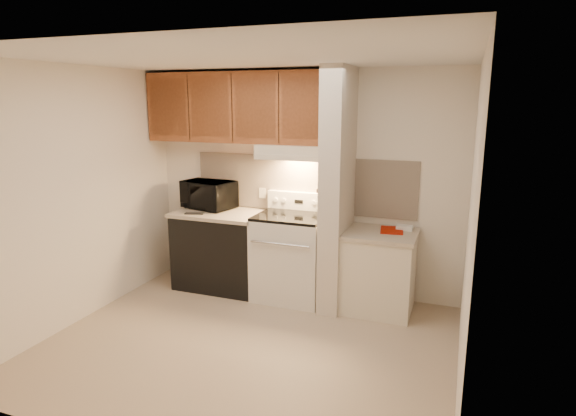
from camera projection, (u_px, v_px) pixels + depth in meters
The scene contains 50 objects.
floor at pixel (248, 344), 4.37m from camera, with size 3.60×3.60×0.00m, color tan.
ceiling at pixel (242, 57), 3.82m from camera, with size 3.60×3.60×0.00m, color white.
wall_back at pixel (302, 183), 5.47m from camera, with size 3.60×0.02×2.50m, color white.
wall_left at pixel (79, 196), 4.71m from camera, with size 0.02×3.00×2.50m, color white.
wall_right at pixel (470, 230), 3.49m from camera, with size 0.02×3.00×2.50m, color white.
backsplash at pixel (301, 184), 5.46m from camera, with size 2.60×0.02×0.63m, color #FFE5CC.
range_body at pixel (291, 258), 5.33m from camera, with size 0.76×0.65×0.92m, color silver.
oven_window at pixel (281, 263), 5.03m from camera, with size 0.50×0.01×0.30m, color black.
oven_handle at pixel (280, 244), 4.94m from camera, with size 0.02×0.02×0.65m, color silver.
cooktop at pixel (291, 216), 5.22m from camera, with size 0.74×0.64×0.03m, color black.
range_backguard at pixel (300, 201), 5.46m from camera, with size 0.76×0.08×0.20m, color silver.
range_display at pixel (299, 202), 5.42m from camera, with size 0.10×0.01×0.04m, color black.
range_knob_left_outer at pixel (276, 200), 5.51m from camera, with size 0.05×0.05×0.02m, color silver.
range_knob_left_inner at pixel (284, 200), 5.48m from camera, with size 0.05×0.05×0.02m, color silver.
range_knob_right_inner at pixel (314, 203), 5.36m from camera, with size 0.05×0.05×0.02m, color silver.
range_knob_right_outer at pixel (323, 203), 5.32m from camera, with size 0.05×0.05×0.02m, color silver.
dishwasher_front at pixel (221, 251), 5.64m from camera, with size 1.00×0.63×0.87m, color black.
left_countertop at pixel (220, 213), 5.54m from camera, with size 1.04×0.67×0.04m, color #B7A893.
spoon_rest at pixel (194, 213), 5.43m from camera, with size 0.21×0.07×0.01m, color black.
teal_jar at pixel (222, 205), 5.67m from camera, with size 0.09×0.09×0.10m, color #1E5C54.
outlet at pixel (262, 193), 5.64m from camera, with size 0.08×0.01×0.12m, color beige.
microwave at pixel (209, 194), 5.70m from camera, with size 0.59×0.40×0.33m, color black.
partition_pillar at pixel (337, 191), 4.98m from camera, with size 0.22×0.70×2.50m, color beige.
pillar_trim at pixel (327, 185), 5.00m from camera, with size 0.01×0.70×0.04m, color brown.
knife_strip at pixel (325, 184), 4.96m from camera, with size 0.02×0.42×0.04m, color black.
knife_blade_a at pixel (319, 197), 4.82m from camera, with size 0.01×0.04×0.16m, color silver.
knife_handle_a at pixel (319, 182), 4.80m from camera, with size 0.02×0.02×0.10m, color black.
knife_blade_b at pixel (321, 196), 4.91m from camera, with size 0.01×0.04×0.18m, color silver.
knife_handle_b at pixel (321, 181), 4.86m from camera, with size 0.02×0.02×0.10m, color black.
knife_blade_c at pixel (324, 195), 5.00m from camera, with size 0.01×0.04×0.20m, color silver.
knife_handle_c at pixel (324, 179), 4.94m from camera, with size 0.02×0.02×0.10m, color black.
knife_blade_d at pixel (326, 192), 5.07m from camera, with size 0.01×0.04×0.16m, color silver.
knife_handle_d at pixel (326, 178), 5.03m from camera, with size 0.02×0.02×0.10m, color black.
knife_blade_e at pixel (328, 192), 5.12m from camera, with size 0.01×0.04×0.18m, color silver.
knife_handle_e at pixel (328, 177), 5.11m from camera, with size 0.02×0.02×0.10m, color black.
oven_mitt at pixel (330, 190), 5.18m from camera, with size 0.03×0.11×0.26m, color gray.
right_cab_base at pixel (379, 273), 5.00m from camera, with size 0.70×0.60×0.81m, color beige.
right_countertop at pixel (380, 234), 4.91m from camera, with size 0.74×0.64×0.04m, color #B7A893.
red_folder at pixel (392, 230), 4.96m from camera, with size 0.23×0.31×0.01m, color #A81704.
white_box at pixel (405, 228), 4.99m from camera, with size 0.17×0.11×0.04m, color white.
range_hood at pixel (295, 152), 5.18m from camera, with size 0.78×0.44×0.15m, color beige.
hood_lip at pixel (289, 158), 5.00m from camera, with size 0.78×0.04×0.06m, color beige.
upper_cabinets at pixel (239, 108), 5.36m from camera, with size 2.18×0.33×0.77m, color brown.
cab_door_a at pixel (168, 107), 5.49m from camera, with size 0.46×0.01×0.63m, color brown.
cab_gap_a at pixel (189, 108), 5.40m from camera, with size 0.01×0.01×0.73m, color black.
cab_door_b at pixel (210, 108), 5.31m from camera, with size 0.46×0.01×0.63m, color brown.
cab_gap_b at pixel (232, 108), 5.21m from camera, with size 0.01×0.01×0.73m, color black.
cab_door_c at pixel (255, 108), 5.12m from camera, with size 0.46×0.01×0.63m, color brown.
cab_gap_c at pixel (279, 108), 5.03m from camera, with size 0.01×0.01×0.73m, color black.
cab_door_d at pixel (304, 108), 4.94m from camera, with size 0.46×0.01×0.63m, color brown.
Camera 1 is at (1.73, -3.61, 2.17)m, focal length 30.00 mm.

